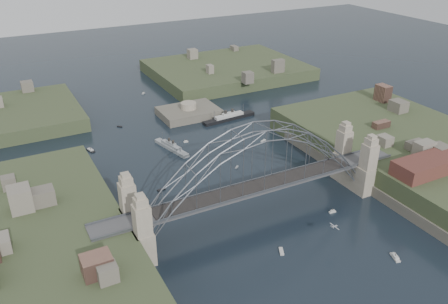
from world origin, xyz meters
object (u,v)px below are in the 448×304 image
fort_island (189,117)px  naval_cruiser_near (171,147)px  bridge (258,172)px  wharf_shed (428,165)px  ocean_liner (229,118)px  naval_cruiser_far (75,115)px

fort_island → naval_cruiser_near: bearing=-125.0°
bridge → wharf_shed: bearing=-17.7°
naval_cruiser_near → ocean_liner: size_ratio=0.75×
naval_cruiser_far → fort_island: bearing=-25.6°
wharf_shed → naval_cruiser_far: size_ratio=1.15×
ocean_liner → naval_cruiser_near: bearing=-154.5°
naval_cruiser_near → ocean_liner: ocean_liner is taller
fort_island → naval_cruiser_near: 29.79m
wharf_shed → naval_cruiser_far: 125.57m
fort_island → naval_cruiser_far: naval_cruiser_far is taller
naval_cruiser_far → ocean_liner: naval_cruiser_far is taller
naval_cruiser_far → ocean_liner: 59.18m
naval_cruiser_near → fort_island: bearing=55.0°
fort_island → ocean_liner: (11.92, -10.57, 1.17)m
bridge → naval_cruiser_far: bearing=107.1°
bridge → fort_island: 72.14m
naval_cruiser_near → wharf_shed: bearing=-50.5°
wharf_shed → ocean_liner: 76.68m
fort_island → wharf_shed: size_ratio=1.10×
fort_island → ocean_liner: 15.97m
fort_island → naval_cruiser_near: fort_island is taller
naval_cruiser_near → naval_cruiser_far: 48.69m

